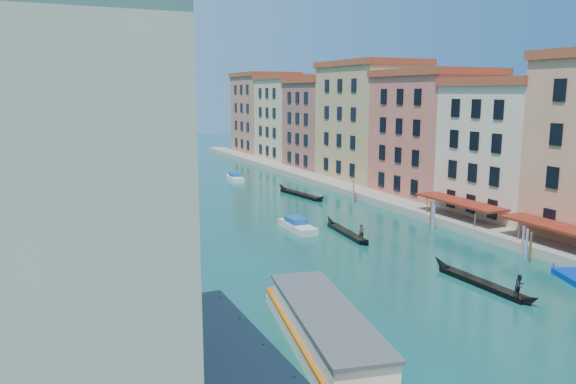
# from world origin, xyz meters

# --- Properties ---
(left_bank_palazzos) EXTENTS (12.80, 128.40, 21.00)m
(left_bank_palazzos) POSITION_xyz_m (-26.00, 64.68, 9.71)
(left_bank_palazzos) COLOR tan
(left_bank_palazzos) RESTS_ON ground
(right_bank_palazzos) EXTENTS (12.80, 128.40, 21.00)m
(right_bank_palazzos) POSITION_xyz_m (30.00, 65.00, 9.75)
(right_bank_palazzos) COLOR #99442F
(right_bank_palazzos) RESTS_ON ground
(quay) EXTENTS (4.00, 140.00, 1.00)m
(quay) POSITION_xyz_m (22.00, 65.00, 0.50)
(quay) COLOR gray
(quay) RESTS_ON ground
(mooring_poles_right) EXTENTS (1.44, 54.24, 3.20)m
(mooring_poles_right) POSITION_xyz_m (19.10, 28.80, 1.30)
(mooring_poles_right) COLOR #51351B
(mooring_poles_right) RESTS_ON ground
(vaporetto_near) EXTENTS (7.38, 18.21, 2.64)m
(vaporetto_near) POSITION_xyz_m (-7.64, 16.84, 1.19)
(vaporetto_near) COLOR silver
(vaporetto_near) RESTS_ON ground
(vaporetto_far) EXTENTS (9.80, 18.02, 2.63)m
(vaporetto_far) POSITION_xyz_m (-8.95, 81.26, 1.19)
(vaporetto_far) COLOR silver
(vaporetto_far) RESTS_ON ground
(gondola_fore) EXTENTS (2.04, 11.53, 2.30)m
(gondola_fore) POSITION_xyz_m (8.06, 41.02, 0.39)
(gondola_fore) COLOR black
(gondola_fore) RESTS_ON ground
(gondola_right) EXTENTS (1.43, 11.83, 2.36)m
(gondola_right) POSITION_xyz_m (9.64, 21.55, 0.45)
(gondola_right) COLOR black
(gondola_right) RESTS_ON ground
(gondola_far) EXTENTS (2.77, 13.08, 1.85)m
(gondola_far) POSITION_xyz_m (13.61, 64.82, 0.38)
(gondola_far) COLOR black
(gondola_far) RESTS_ON ground
(motorboat_mid) EXTENTS (2.25, 6.80, 1.40)m
(motorboat_mid) POSITION_xyz_m (3.97, 45.42, 0.54)
(motorboat_mid) COLOR silver
(motorboat_mid) RESTS_ON ground
(motorboat_far) EXTENTS (2.93, 6.78, 1.36)m
(motorboat_far) POSITION_xyz_m (9.62, 83.57, 0.53)
(motorboat_far) COLOR white
(motorboat_far) RESTS_ON ground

